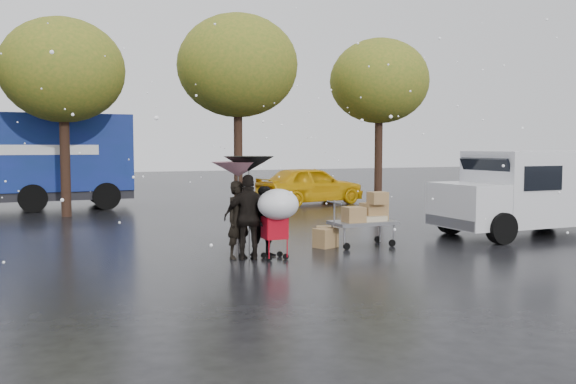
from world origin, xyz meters
name	(u,v)px	position (x,y,z in m)	size (l,w,h in m)	color
ground	(278,261)	(0.00, 0.00, 0.00)	(90.00, 90.00, 0.00)	black
person_pink	(239,220)	(-0.65, 0.56, 0.81)	(0.59, 0.39, 1.61)	black
person_middle	(266,222)	(-0.05, 0.52, 0.74)	(0.72, 0.56, 1.49)	black
person_black	(249,217)	(-0.50, 0.34, 0.88)	(1.03, 0.43, 1.75)	black
umbrella_pink	(238,169)	(-0.65, 0.56, 1.85)	(1.11, 1.11, 2.00)	#4C4C4C
umbrella_black	(249,164)	(-0.50, 0.34, 1.97)	(1.04, 1.04, 2.12)	#4C4C4C
vendor_cart	(366,215)	(2.58, 0.89, 0.73)	(1.52, 0.80, 1.27)	slate
shopping_cart	(278,208)	(0.01, 0.05, 1.06)	(0.84, 0.84, 1.46)	#B80A1A
white_van	(531,191)	(7.50, 0.80, 1.16)	(4.91, 2.18, 2.20)	silver
blue_truck	(22,162)	(-4.84, 12.92, 1.76)	(8.30, 2.60, 3.50)	navy
box_ground_near	(326,238)	(1.62, 1.08, 0.22)	(0.49, 0.39, 0.44)	olive
box_ground_far	(325,233)	(2.12, 2.08, 0.17)	(0.44, 0.34, 0.34)	olive
yellow_taxi	(310,185)	(5.80, 10.78, 0.77)	(1.81, 4.50, 1.53)	#E9AC0C
tree_row	(156,68)	(-0.47, 10.00, 5.02)	(21.60, 4.40, 7.12)	black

